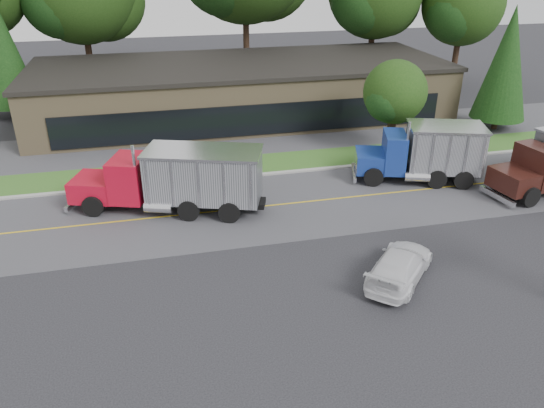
% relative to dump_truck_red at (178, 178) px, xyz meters
% --- Properties ---
extents(ground, '(140.00, 140.00, 0.00)m').
position_rel_dump_truck_red_xyz_m(ground, '(4.31, -9.65, -1.81)').
color(ground, '#38383D').
rests_on(ground, ground).
extents(road, '(60.00, 8.00, 0.02)m').
position_rel_dump_truck_red_xyz_m(road, '(4.31, -0.65, -1.81)').
color(road, slate).
rests_on(road, ground).
extents(center_line, '(60.00, 0.12, 0.01)m').
position_rel_dump_truck_red_xyz_m(center_line, '(4.31, -0.65, -1.81)').
color(center_line, gold).
rests_on(center_line, ground).
extents(curb, '(60.00, 0.30, 0.12)m').
position_rel_dump_truck_red_xyz_m(curb, '(4.31, 3.55, -1.81)').
color(curb, '#9E9E99').
rests_on(curb, ground).
extents(grass_verge, '(60.00, 3.40, 0.03)m').
position_rel_dump_truck_red_xyz_m(grass_verge, '(4.31, 5.35, -1.81)').
color(grass_verge, '#2E6422').
rests_on(grass_verge, ground).
extents(far_parking, '(60.00, 7.00, 0.02)m').
position_rel_dump_truck_red_xyz_m(far_parking, '(4.31, 10.35, -1.81)').
color(far_parking, slate).
rests_on(far_parking, ground).
extents(strip_mall, '(32.00, 12.00, 4.00)m').
position_rel_dump_truck_red_xyz_m(strip_mall, '(6.31, 16.35, 0.19)').
color(strip_mall, '#8C7856').
rests_on(strip_mall, ground).
extents(tree_far_e, '(8.03, 7.56, 11.46)m').
position_rel_dump_truck_red_xyz_m(tree_far_e, '(28.43, 21.44, 5.50)').
color(tree_far_e, '#382619').
rests_on(tree_far_e, ground).
extents(evergreen_left, '(4.26, 4.26, 9.67)m').
position_rel_dump_truck_red_xyz_m(evergreen_left, '(-11.69, 20.35, 3.50)').
color(evergreen_left, '#382619').
rests_on(evergreen_left, ground).
extents(evergreen_right, '(3.93, 3.93, 8.94)m').
position_rel_dump_truck_red_xyz_m(evergreen_right, '(24.31, 8.35, 3.10)').
color(evergreen_right, '#382619').
rests_on(evergreen_right, ground).
extents(tree_verge, '(4.33, 4.07, 6.17)m').
position_rel_dump_truck_red_xyz_m(tree_verge, '(14.38, 5.40, 2.11)').
color(tree_verge, '#382619').
rests_on(tree_verge, ground).
extents(dump_truck_red, '(10.14, 5.52, 3.36)m').
position_rel_dump_truck_red_xyz_m(dump_truck_red, '(0.00, 0.00, 0.00)').
color(dump_truck_red, black).
rests_on(dump_truck_red, ground).
extents(dump_truck_blue, '(7.53, 4.61, 3.36)m').
position_rel_dump_truck_red_xyz_m(dump_truck_blue, '(14.31, 0.65, -0.01)').
color(dump_truck_blue, black).
rests_on(dump_truck_blue, ground).
extents(rally_car, '(4.50, 4.64, 1.34)m').
position_rel_dump_truck_red_xyz_m(rally_car, '(8.33, -8.63, -1.14)').
color(rally_car, silver).
rests_on(rally_car, ground).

